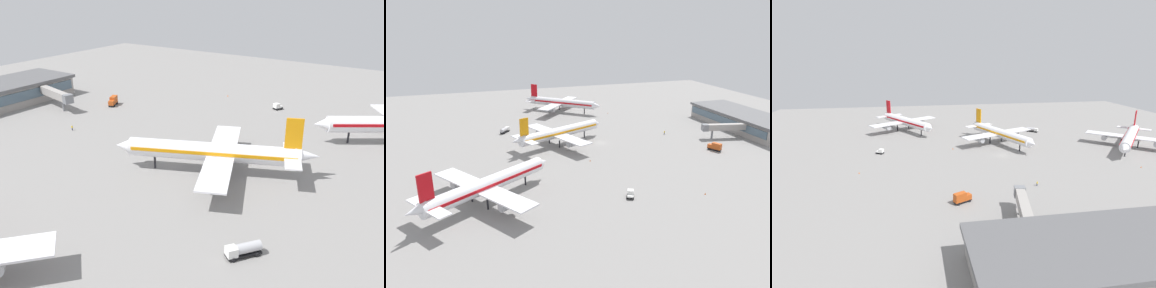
# 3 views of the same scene
# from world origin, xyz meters

# --- Properties ---
(ground) EXTENTS (288.00, 288.00, 0.00)m
(ground) POSITION_xyz_m (0.00, 0.00, 0.00)
(ground) COLOR gray
(terminal_building) EXTENTS (59.29, 22.85, 7.88)m
(terminal_building) POSITION_xyz_m (0.99, -77.94, 4.02)
(terminal_building) COLOR #9E9993
(terminal_building) RESTS_ON ground
(airplane_at_gate) EXTENTS (38.59, 46.65, 14.96)m
(airplane_at_gate) POSITION_xyz_m (4.16, 18.28, 5.44)
(airplane_at_gate) COLOR white
(airplane_at_gate) RESTS_ON ground
(airplane_taxiing) EXTENTS (37.71, 40.33, 15.14)m
(airplane_taxiing) POSITION_xyz_m (62.89, 1.03, 5.50)
(airplane_taxiing) COLOR white
(airplane_taxiing) RESTS_ON ground
(airplane_distant) EXTENTS (38.01, 45.16, 15.61)m
(airplane_distant) POSITION_xyz_m (-42.12, 53.52, 5.67)
(airplane_distant) COLOR white
(airplane_distant) RESTS_ON ground
(fuel_truck) EXTENTS (6.16, 5.33, 2.50)m
(fuel_truck) POSITION_xyz_m (29.55, 38.90, 1.39)
(fuel_truck) COLOR black
(fuel_truck) RESTS_ON ground
(catering_truck) EXTENTS (5.87, 4.12, 3.30)m
(catering_truck) POSITION_xyz_m (-24.24, -42.07, 1.70)
(catering_truck) COLOR black
(catering_truck) RESTS_ON ground
(baggage_tug) EXTENTS (3.71, 3.30, 2.30)m
(baggage_tug) POSITION_xyz_m (-52.73, 10.98, 1.16)
(baggage_tug) COLOR black
(baggage_tug) RESTS_ON ground
(ground_crew_worker) EXTENTS (0.54, 0.54, 1.67)m
(ground_crew_worker) POSITION_xyz_m (2.82, -33.84, 0.85)
(ground_crew_worker) COLOR #1E2338
(ground_crew_worker) RESTS_ON ground
(jet_bridge) EXTENTS (7.25, 20.70, 6.74)m
(jet_bridge) POSITION_xyz_m (-10.38, -56.46, 5.14)
(jet_bridge) COLOR #9E9993
(jet_bridge) RESTS_ON ground
(safety_cone_near_gate) EXTENTS (0.44, 0.44, 0.60)m
(safety_cone_near_gate) POSITION_xyz_m (-19.87, 12.39, 0.30)
(safety_cone_near_gate) COLOR #EA590C
(safety_cone_near_gate) RESTS_ON ground
(safety_cone_mid_apron) EXTENTS (0.44, 0.44, 0.60)m
(safety_cone_mid_apron) POSITION_xyz_m (49.93, -23.99, 0.30)
(safety_cone_mid_apron) COLOR #EA590C
(safety_cone_mid_apron) RESTS_ON ground
(safety_cone_far_side) EXTENTS (0.44, 0.44, 0.60)m
(safety_cone_far_side) POSITION_xyz_m (-58.44, -12.37, 0.30)
(safety_cone_far_side) COLOR #EA590C
(safety_cone_far_side) RESTS_ON ground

